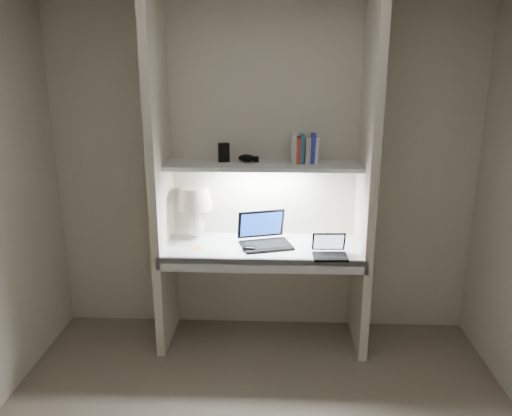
# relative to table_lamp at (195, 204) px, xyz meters

# --- Properties ---
(back_wall) EXTENTS (3.20, 0.01, 2.50)m
(back_wall) POSITION_rel_table_lamp_xyz_m (0.51, 0.14, 0.21)
(back_wall) COLOR beige
(back_wall) RESTS_ON floor
(alcove_panel_left) EXTENTS (0.06, 0.55, 2.50)m
(alcove_panel_left) POSITION_rel_table_lamp_xyz_m (-0.22, -0.14, 0.21)
(alcove_panel_left) COLOR beige
(alcove_panel_left) RESTS_ON floor
(alcove_panel_right) EXTENTS (0.06, 0.55, 2.50)m
(alcove_panel_right) POSITION_rel_table_lamp_xyz_m (1.24, -0.14, 0.21)
(alcove_panel_right) COLOR beige
(alcove_panel_right) RESTS_ON floor
(desk) EXTENTS (1.40, 0.55, 0.04)m
(desk) POSITION_rel_table_lamp_xyz_m (0.51, -0.14, -0.29)
(desk) COLOR white
(desk) RESTS_ON alcove_panel_left
(desk_apron) EXTENTS (1.46, 0.03, 0.10)m
(desk_apron) POSITION_rel_table_lamp_xyz_m (0.51, -0.40, -0.32)
(desk_apron) COLOR silver
(desk_apron) RESTS_ON desk
(shelf) EXTENTS (1.40, 0.36, 0.03)m
(shelf) POSITION_rel_table_lamp_xyz_m (0.51, -0.04, 0.31)
(shelf) COLOR silver
(shelf) RESTS_ON back_wall
(strip_light) EXTENTS (0.60, 0.04, 0.02)m
(strip_light) POSITION_rel_table_lamp_xyz_m (0.51, -0.04, 0.29)
(strip_light) COLOR white
(strip_light) RESTS_ON shelf
(table_lamp) EXTENTS (0.27, 0.27, 0.40)m
(table_lamp) POSITION_rel_table_lamp_xyz_m (0.00, 0.00, 0.00)
(table_lamp) COLOR white
(table_lamp) RESTS_ON desk
(laptop_main) EXTENTS (0.43, 0.40, 0.24)m
(laptop_main) POSITION_rel_table_lamp_xyz_m (0.53, -0.11, -0.22)
(laptop_main) COLOR black
(laptop_main) RESTS_ON desk
(laptop_netbook) EXTENTS (0.24, 0.21, 0.15)m
(laptop_netbook) POSITION_rel_table_lamp_xyz_m (0.98, -0.33, -0.23)
(laptop_netbook) COLOR black
(laptop_netbook) RESTS_ON desk
(speaker) EXTENTS (0.12, 0.10, 0.14)m
(speaker) POSITION_rel_table_lamp_xyz_m (0.45, 0.08, -0.20)
(speaker) COLOR silver
(speaker) RESTS_ON desk
(mouse) EXTENTS (0.11, 0.07, 0.04)m
(mouse) POSITION_rel_table_lamp_xyz_m (0.42, -0.25, -0.25)
(mouse) COLOR black
(mouse) RESTS_ON desk
(cable_coil) EXTENTS (0.14, 0.14, 0.01)m
(cable_coil) POSITION_rel_table_lamp_xyz_m (0.58, -0.19, -0.26)
(cable_coil) COLOR black
(cable_coil) RESTS_ON desk
(sticky_note) EXTENTS (0.09, 0.09, 0.00)m
(sticky_note) POSITION_rel_table_lamp_xyz_m (0.03, -0.20, -0.27)
(sticky_note) COLOR yellow
(sticky_note) RESTS_ON desk
(book_row) EXTENTS (0.20, 0.14, 0.21)m
(book_row) POSITION_rel_table_lamp_xyz_m (0.81, -0.01, 0.42)
(book_row) COLOR white
(book_row) RESTS_ON shelf
(shelf_box) EXTENTS (0.09, 0.07, 0.14)m
(shelf_box) POSITION_rel_table_lamp_xyz_m (0.22, 0.01, 0.39)
(shelf_box) COLOR black
(shelf_box) RESTS_ON shelf
(shelf_gadget) EXTENTS (0.14, 0.12, 0.05)m
(shelf_gadget) POSITION_rel_table_lamp_xyz_m (0.39, 0.00, 0.35)
(shelf_gadget) COLOR black
(shelf_gadget) RESTS_ON shelf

